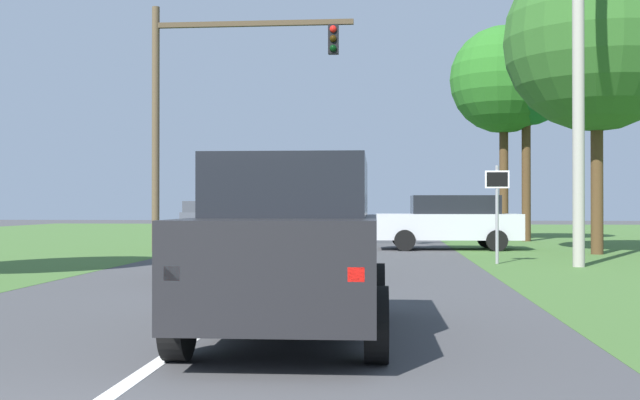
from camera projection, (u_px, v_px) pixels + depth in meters
name	position (u px, v px, depth m)	size (l,w,h in m)	color
ground_plane	(279.00, 280.00, 15.34)	(120.00, 120.00, 0.00)	#424244
red_suv_near	(293.00, 243.00, 8.75)	(2.15, 4.56, 2.00)	black
pickup_truck_lead	(254.00, 227.00, 16.18)	(2.44, 5.37, 1.98)	#4C515B
traffic_light	(205.00, 92.00, 24.64)	(6.42, 0.40, 7.79)	brown
keep_moving_sign	(497.00, 201.00, 19.45)	(0.60, 0.09, 2.46)	gray
oak_tree_right	(597.00, 40.00, 23.25)	(5.49, 5.49, 9.16)	#4C351E
crossing_suv_far	(449.00, 221.00, 25.81)	(4.76, 2.26, 1.79)	silver
utility_pole_right	(578.00, 60.00, 18.51)	(0.28, 0.28, 9.87)	#9E998E
extra_tree_1	(526.00, 77.00, 31.67)	(4.05, 4.05, 8.75)	#4C351E
extra_tree_2	(504.00, 80.00, 31.91)	(4.39, 4.39, 8.82)	#4C351E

